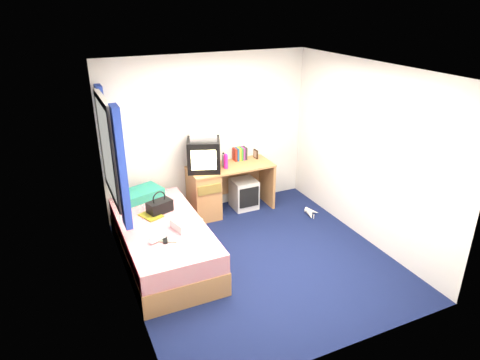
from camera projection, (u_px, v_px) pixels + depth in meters
name	position (u px, v px, depth m)	size (l,w,h in m)	color
ground	(258.00, 259.00, 5.52)	(3.40, 3.40, 0.00)	#0C1438
room_shell	(260.00, 153.00, 4.95)	(3.40, 3.40, 3.40)	white
bed	(164.00, 243.00, 5.39)	(1.01, 2.00, 0.54)	tan
pillow	(141.00, 194.00, 5.93)	(0.56, 0.36, 0.12)	#166793
desk	(214.00, 189.00, 6.55)	(1.30, 0.55, 0.75)	tan
storage_cube	(244.00, 194.00, 6.80)	(0.38, 0.38, 0.47)	silver
crt_tv	(204.00, 155.00, 6.26)	(0.59, 0.58, 0.47)	black
vcr	(203.00, 137.00, 6.16)	(0.39, 0.28, 0.07)	silver
book_row	(240.00, 154.00, 6.71)	(0.20, 0.13, 0.20)	maroon
picture_frame	(256.00, 154.00, 6.79)	(0.02, 0.12, 0.14)	black
pink_water_bottle	(226.00, 162.00, 6.37)	(0.07, 0.07, 0.21)	#DC1F8A
aerosol_can	(223.00, 160.00, 6.48)	(0.05, 0.05, 0.19)	silver
handbag	(160.00, 206.00, 5.53)	(0.35, 0.27, 0.29)	black
towel	(187.00, 223.00, 5.19)	(0.31, 0.26, 0.10)	silver
magazine	(151.00, 216.00, 5.46)	(0.21, 0.28, 0.01)	yellow
water_bottle	(158.00, 238.00, 4.89)	(0.07, 0.07, 0.20)	white
colour_swatch_fan	(168.00, 241.00, 4.90)	(0.22, 0.06, 0.01)	orange
remote_control	(165.00, 240.00, 4.91)	(0.05, 0.16, 0.02)	black
window_assembly	(111.00, 151.00, 5.12)	(0.11, 1.42, 1.40)	silver
white_heels	(311.00, 213.00, 6.60)	(0.27, 0.33, 0.09)	beige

